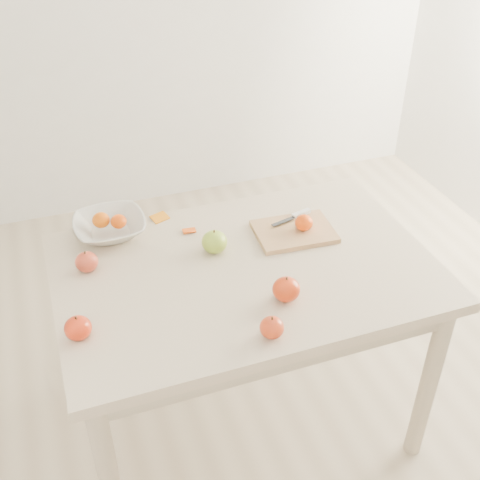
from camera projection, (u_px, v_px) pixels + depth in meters
name	position (u px, v px, depth m)	size (l,w,h in m)	color
ground	(244.00, 418.00, 2.35)	(3.50, 3.50, 0.00)	#C6B293
table	(245.00, 290.00, 1.98)	(1.20, 0.80, 0.75)	beige
cutting_board	(294.00, 232.00, 2.06)	(0.27, 0.19, 0.02)	tan
board_tangerine	(304.00, 223.00, 2.04)	(0.06, 0.06, 0.05)	#E84108
fruit_bowl	(110.00, 227.00, 2.05)	(0.24, 0.24, 0.06)	silver
bowl_tangerine_near	(101.00, 220.00, 2.03)	(0.06, 0.06, 0.05)	#E55A08
bowl_tangerine_far	(119.00, 221.00, 2.03)	(0.05, 0.05, 0.05)	#E96008
orange_peel_a	(160.00, 218.00, 2.14)	(0.06, 0.04, 0.00)	orange
orange_peel_b	(189.00, 231.00, 2.08)	(0.04, 0.04, 0.00)	#DB4E0F
paring_knife	(298.00, 215.00, 2.12)	(0.17, 0.06, 0.01)	white
apple_green	(214.00, 242.00, 1.96)	(0.08, 0.08, 0.08)	olive
apple_red_a	(87.00, 262.00, 1.89)	(0.07, 0.07, 0.06)	maroon
apple_red_e	(286.00, 289.00, 1.77)	(0.08, 0.08, 0.07)	#A20404
apple_red_c	(272.00, 328.00, 1.65)	(0.07, 0.07, 0.06)	#A61017
apple_red_d	(78.00, 328.00, 1.64)	(0.08, 0.08, 0.07)	#A3030D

